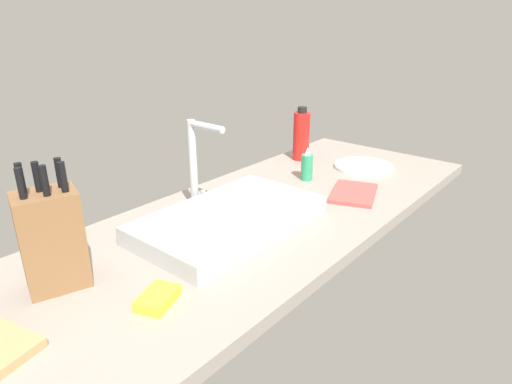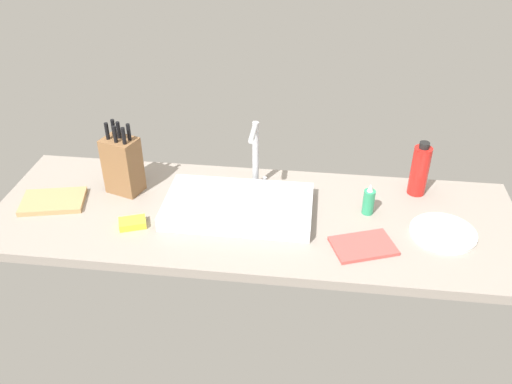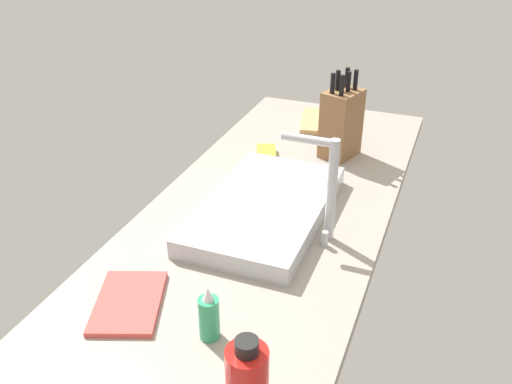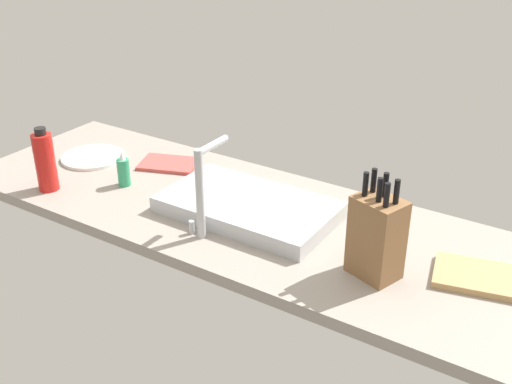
% 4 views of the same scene
% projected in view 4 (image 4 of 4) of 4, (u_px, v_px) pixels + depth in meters
% --- Properties ---
extents(countertop_slab, '(1.85, 0.63, 0.04)m').
position_uv_depth(countertop_slab, '(235.00, 214.00, 1.92)').
color(countertop_slab, gray).
rests_on(countertop_slab, ground).
extents(sink_basin, '(0.52, 0.30, 0.05)m').
position_uv_depth(sink_basin, '(248.00, 207.00, 1.87)').
color(sink_basin, '#B7BABF').
rests_on(sink_basin, countertop_slab).
extents(faucet, '(0.06, 0.14, 0.27)m').
position_uv_depth(faucet, '(202.00, 185.00, 1.71)').
color(faucet, '#B7BABF').
rests_on(faucet, countertop_slab).
extents(knife_block, '(0.14, 0.12, 0.28)m').
position_uv_depth(knife_block, '(377.00, 236.00, 1.55)').
color(knife_block, brown).
rests_on(knife_block, countertop_slab).
extents(cutting_board, '(0.25, 0.20, 0.02)m').
position_uv_depth(cutting_board, '(479.00, 277.00, 1.58)').
color(cutting_board, tan).
rests_on(cutting_board, countertop_slab).
extents(soap_bottle, '(0.04, 0.04, 0.12)m').
position_uv_depth(soap_bottle, '(123.00, 171.00, 2.04)').
color(soap_bottle, '#2D9966').
rests_on(soap_bottle, countertop_slab).
extents(water_bottle, '(0.07, 0.07, 0.21)m').
position_uv_depth(water_bottle, '(45.00, 161.00, 1.99)').
color(water_bottle, red).
rests_on(water_bottle, countertop_slab).
extents(dinner_plate, '(0.22, 0.22, 0.01)m').
position_uv_depth(dinner_plate, '(92.00, 157.00, 2.25)').
color(dinner_plate, white).
rests_on(dinner_plate, countertop_slab).
extents(dish_towel, '(0.23, 0.19, 0.01)m').
position_uv_depth(dish_towel, '(169.00, 164.00, 2.20)').
color(dish_towel, '#CC4C47').
rests_on(dish_towel, countertop_slab).
extents(dish_sponge, '(0.11, 0.09, 0.02)m').
position_uv_depth(dish_sponge, '(373.00, 224.00, 1.81)').
color(dish_sponge, yellow).
rests_on(dish_sponge, countertop_slab).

